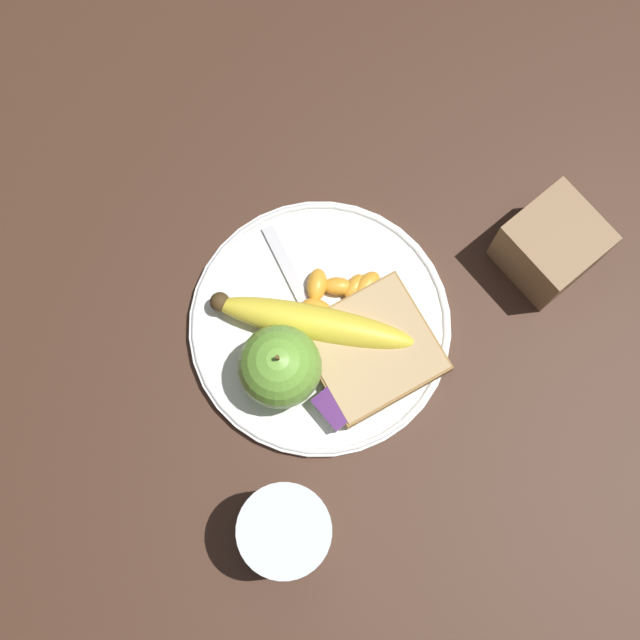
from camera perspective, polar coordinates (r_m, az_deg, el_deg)
ground_plane at (r=0.89m, az=0.00°, el=-0.48°), size 3.00×3.00×0.00m
plate at (r=0.88m, az=0.00°, el=-0.36°), size 0.26×0.26×0.01m
juice_glass at (r=0.82m, az=-2.19°, el=-13.35°), size 0.08×0.08×0.09m
apple at (r=0.83m, az=-2.60°, el=-3.01°), size 0.08×0.08×0.09m
banana at (r=0.86m, az=-0.60°, el=-0.02°), size 0.15×0.18×0.04m
bread_slice at (r=0.86m, az=3.32°, el=-1.89°), size 0.13×0.13×0.02m
fork at (r=0.87m, az=-0.39°, el=-0.08°), size 0.06×0.18×0.00m
jam_packet at (r=0.85m, az=1.41°, el=-5.26°), size 0.05×0.04×0.02m
orange_segment_0 at (r=0.88m, az=3.12°, el=2.11°), size 0.03×0.02×0.02m
orange_segment_1 at (r=0.87m, az=-0.17°, el=0.72°), size 0.03×0.04×0.02m
orange_segment_2 at (r=0.88m, az=-0.20°, el=2.27°), size 0.04×0.04×0.02m
orange_segment_3 at (r=0.88m, az=2.24°, el=2.13°), size 0.03×0.03×0.02m
orange_segment_4 at (r=0.88m, az=1.15°, el=2.17°), size 0.03×0.03×0.02m
condiment_caddy at (r=0.90m, az=14.57°, el=4.62°), size 0.08×0.08×0.08m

